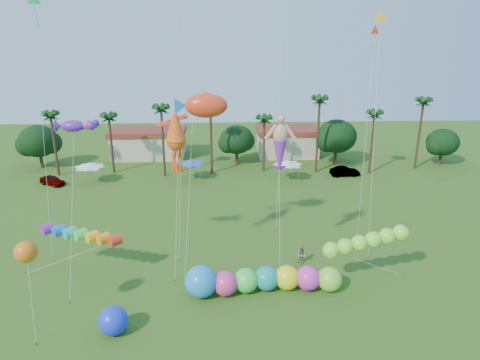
{
  "coord_description": "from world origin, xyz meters",
  "views": [
    {
      "loc": [
        -1.41,
        -22.29,
        19.96
      ],
      "look_at": [
        0.0,
        10.0,
        9.0
      ],
      "focal_mm": 32.0,
      "sensor_mm": 36.0,
      "label": 1
    }
  ],
  "objects_px": {
    "car_a": "(52,180)",
    "spectator_b": "(301,255)",
    "caterpillar_inflatable": "(258,280)",
    "car_b": "(345,171)",
    "blue_ball": "(113,321)"
  },
  "relations": [
    {
      "from": "caterpillar_inflatable",
      "to": "spectator_b",
      "type": "bearing_deg",
      "value": 42.2
    },
    {
      "from": "car_a",
      "to": "blue_ball",
      "type": "relative_size",
      "value": 1.91
    },
    {
      "from": "car_a",
      "to": "blue_ball",
      "type": "bearing_deg",
      "value": -122.62
    },
    {
      "from": "car_a",
      "to": "spectator_b",
      "type": "height_order",
      "value": "spectator_b"
    },
    {
      "from": "car_b",
      "to": "car_a",
      "type": "bearing_deg",
      "value": 89.32
    },
    {
      "from": "spectator_b",
      "to": "caterpillar_inflatable",
      "type": "distance_m",
      "value": 6.17
    },
    {
      "from": "spectator_b",
      "to": "caterpillar_inflatable",
      "type": "bearing_deg",
      "value": -100.02
    },
    {
      "from": "car_a",
      "to": "caterpillar_inflatable",
      "type": "height_order",
      "value": "caterpillar_inflatable"
    },
    {
      "from": "caterpillar_inflatable",
      "to": "blue_ball",
      "type": "relative_size",
      "value": 6.25
    },
    {
      "from": "car_b",
      "to": "spectator_b",
      "type": "xyz_separation_m",
      "value": [
        -11.14,
        -25.48,
        0.16
      ]
    },
    {
      "from": "car_b",
      "to": "caterpillar_inflatable",
      "type": "bearing_deg",
      "value": 148.87
    },
    {
      "from": "spectator_b",
      "to": "caterpillar_inflatable",
      "type": "height_order",
      "value": "caterpillar_inflatable"
    },
    {
      "from": "caterpillar_inflatable",
      "to": "blue_ball",
      "type": "height_order",
      "value": "caterpillar_inflatable"
    },
    {
      "from": "car_a",
      "to": "blue_ball",
      "type": "height_order",
      "value": "blue_ball"
    },
    {
      "from": "car_a",
      "to": "caterpillar_inflatable",
      "type": "distance_m",
      "value": 38.38
    }
  ]
}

